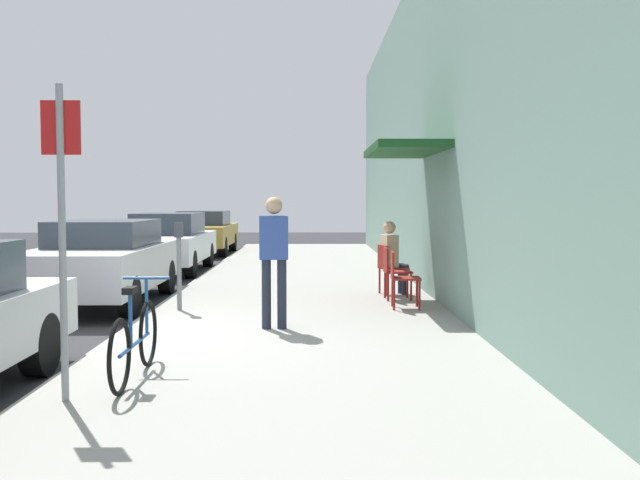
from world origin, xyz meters
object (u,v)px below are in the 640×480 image
parking_meter (179,259)px  cafe_chair_2 (389,266)px  parked_car_2 (168,242)px  parked_car_1 (103,261)px  street_sign (62,217)px  bicycle_0 (135,341)px  seated_patron_2 (392,255)px  parked_car_3 (204,232)px  cafe_chair_1 (393,269)px  cafe_chair_0 (401,276)px  pedestrian_standing (274,252)px

parking_meter → cafe_chair_2: parking_meter is taller
parked_car_2 → cafe_chair_2: bearing=-46.0°
parked_car_1 → parked_car_2: parked_car_2 is taller
parked_car_1 → street_sign: (1.50, -6.19, 0.89)m
parked_car_2 → parking_meter: parked_car_2 is taller
street_sign → bicycle_0: bearing=59.3°
parking_meter → seated_patron_2: bearing=26.9°
parked_car_3 → street_sign: bearing=-85.1°
parked_car_2 → cafe_chair_1: bearing=-49.3°
bicycle_0 → cafe_chair_1: bicycle_0 is taller
parked_car_1 → parking_meter: bearing=-42.3°
parking_meter → cafe_chair_1: 3.54m
cafe_chair_0 → pedestrian_standing: pedestrian_standing is taller
pedestrian_standing → parked_car_1: bearing=136.0°
parked_car_1 → pedestrian_standing: (3.06, -2.96, 0.37)m
parked_car_2 → seated_patron_2: bearing=-45.6°
parking_meter → street_sign: 4.84m
parked_car_3 → pedestrian_standing: pedestrian_standing is taller
parked_car_2 → pedestrian_standing: size_ratio=2.59×
parked_car_1 → street_sign: size_ratio=1.69×
seated_patron_2 → street_sign: bearing=-118.0°
bicycle_0 → pedestrian_standing: bearing=65.6°
parking_meter → cafe_chair_2: size_ratio=1.52×
cafe_chair_2 → parked_car_3: bearing=114.2°
parked_car_3 → pedestrian_standing: bearing=-77.8°
parked_car_2 → seated_patron_2: parked_car_2 is taller
cafe_chair_0 → pedestrian_standing: size_ratio=0.51×
bicycle_0 → pedestrian_standing: (1.15, 2.54, 0.64)m
cafe_chair_2 → parked_car_1: bearing=-176.4°
parked_car_2 → street_sign: (1.50, -11.58, 0.89)m
parked_car_1 → bicycle_0: size_ratio=2.57×
parked_car_2 → cafe_chair_0: parked_car_2 is taller
street_sign → pedestrian_standing: (1.56, 3.23, -0.52)m
cafe_chair_1 → parked_car_3: bearing=113.0°
street_sign → cafe_chair_2: 7.41m
parked_car_2 → seated_patron_2: (4.97, -5.06, 0.07)m
parked_car_1 → parking_meter: size_ratio=3.33×
parking_meter → parked_car_1: bearing=137.7°
parked_car_2 → parked_car_3: parked_car_2 is taller
street_sign → pedestrian_standing: street_sign is taller
parked_car_2 → street_sign: street_sign is taller
cafe_chair_1 → seated_patron_2: size_ratio=0.67×
parked_car_1 → street_sign: street_sign is taller
parked_car_3 → parking_meter: bearing=-83.0°
pedestrian_standing → bicycle_0: bearing=-114.4°
parked_car_2 → street_sign: 11.71m
parking_meter → cafe_chair_1: (3.36, 1.10, -0.26)m
seated_patron_2 → parked_car_2: bearing=134.4°
pedestrian_standing → cafe_chair_0: bearing=42.4°
pedestrian_standing → cafe_chair_2: bearing=60.5°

